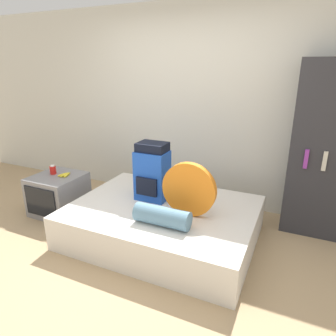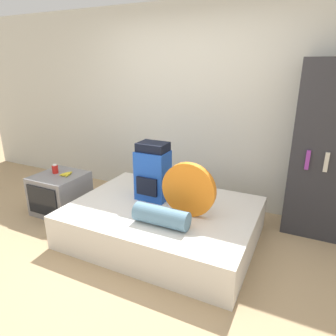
{
  "view_description": "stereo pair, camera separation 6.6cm",
  "coord_description": "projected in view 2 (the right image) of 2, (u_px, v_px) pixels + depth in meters",
  "views": [
    {
      "loc": [
        1.42,
        -2.05,
        1.83
      ],
      "look_at": [
        0.2,
        0.61,
        0.83
      ],
      "focal_mm": 32.0,
      "sensor_mm": 36.0,
      "label": 1
    },
    {
      "loc": [
        1.48,
        -2.02,
        1.83
      ],
      "look_at": [
        0.2,
        0.61,
        0.83
      ],
      "focal_mm": 32.0,
      "sensor_mm": 36.0,
      "label": 2
    }
  ],
  "objects": [
    {
      "name": "bed",
      "position": [
        163.0,
        222.0,
        3.32
      ],
      "size": [
        1.97,
        1.48,
        0.38
      ],
      "color": "silver",
      "rests_on": "ground_plane"
    },
    {
      "name": "tent_bag",
      "position": [
        189.0,
        190.0,
        2.98
      ],
      "size": [
        0.56,
        0.07,
        0.56
      ],
      "color": "orange",
      "rests_on": "bed"
    },
    {
      "name": "wall_back",
      "position": [
        192.0,
        107.0,
        3.99
      ],
      "size": [
        8.0,
        0.05,
        2.6
      ],
      "color": "silver",
      "rests_on": "ground_plane"
    },
    {
      "name": "canister",
      "position": [
        55.0,
        169.0,
        3.87
      ],
      "size": [
        0.08,
        0.08,
        0.12
      ],
      "color": "red",
      "rests_on": "television"
    },
    {
      "name": "backpack",
      "position": [
        153.0,
        172.0,
        3.36
      ],
      "size": [
        0.35,
        0.29,
        0.66
      ],
      "color": "blue",
      "rests_on": "bed"
    },
    {
      "name": "ground_plane",
      "position": [
        122.0,
        263.0,
        2.93
      ],
      "size": [
        16.0,
        16.0,
        0.0
      ],
      "primitive_type": "plane",
      "color": "tan"
    },
    {
      "name": "television",
      "position": [
        61.0,
        193.0,
        3.9
      ],
      "size": [
        0.59,
        0.61,
        0.51
      ],
      "color": "gray",
      "rests_on": "ground_plane"
    },
    {
      "name": "banana_bunch",
      "position": [
        67.0,
        174.0,
        3.81
      ],
      "size": [
        0.13,
        0.18,
        0.03
      ],
      "color": "yellow",
      "rests_on": "television"
    },
    {
      "name": "bookshelf",
      "position": [
        336.0,
        153.0,
        3.15
      ],
      "size": [
        0.87,
        0.41,
        1.91
      ],
      "color": "#2D2D33",
      "rests_on": "ground_plane"
    },
    {
      "name": "sleeping_roll",
      "position": [
        161.0,
        216.0,
        2.85
      ],
      "size": [
        0.55,
        0.19,
        0.19
      ],
      "color": "#5B849E",
      "rests_on": "bed"
    }
  ]
}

